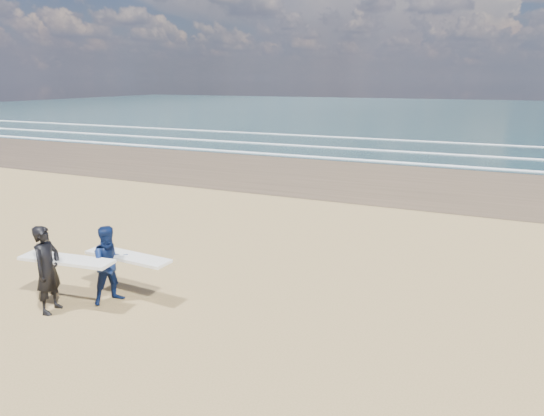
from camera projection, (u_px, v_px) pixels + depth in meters
The scene contains 2 objects.
surfer_near at pixel (50, 268), 10.49m from camera, with size 2.25×1.14×1.97m.
surfer_far at pixel (112, 264), 10.98m from camera, with size 2.23×1.23×1.81m.
Camera 1 is at (7.54, -6.87, 4.98)m, focal length 32.00 mm.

